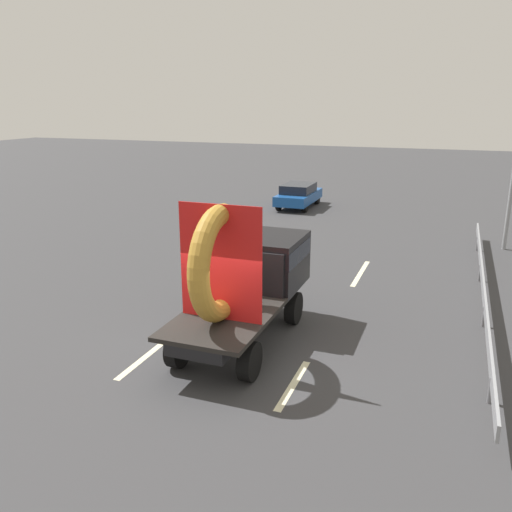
{
  "coord_description": "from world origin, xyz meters",
  "views": [
    {
      "loc": [
        4.66,
        -10.13,
        5.7
      ],
      "look_at": [
        0.11,
        1.97,
        1.93
      ],
      "focal_mm": 37.42,
      "sensor_mm": 36.0,
      "label": 1
    }
  ],
  "objects": [
    {
      "name": "guardrail",
      "position": [
        5.69,
        6.03,
        0.53
      ],
      "size": [
        0.1,
        15.75,
        0.71
      ],
      "color": "gray",
      "rests_on": "ground_plane"
    },
    {
      "name": "flatbed_truck",
      "position": [
        0.11,
        1.49,
        1.65
      ],
      "size": [
        2.02,
        5.18,
        3.64
      ],
      "color": "black",
      "rests_on": "ground_plane"
    },
    {
      "name": "ground_plane",
      "position": [
        0.0,
        0.0,
        0.0
      ],
      "size": [
        120.0,
        120.0,
        0.0
      ],
      "primitive_type": "plane",
      "color": "#38383A"
    },
    {
      "name": "lane_dash_right_far",
      "position": [
        1.89,
        7.44,
        0.0
      ],
      "size": [
        0.16,
        2.97,
        0.01
      ],
      "primitive_type": "cube",
      "rotation": [
        0.0,
        0.0,
        1.57
      ],
      "color": "beige",
      "rests_on": "ground_plane"
    },
    {
      "name": "lane_dash_right_near",
      "position": [
        1.89,
        -0.57,
        0.0
      ],
      "size": [
        0.16,
        2.15,
        0.01
      ],
      "primitive_type": "cube",
      "rotation": [
        0.0,
        0.0,
        1.57
      ],
      "color": "beige",
      "rests_on": "ground_plane"
    },
    {
      "name": "distant_sedan",
      "position": [
        -3.46,
        18.15,
        0.7
      ],
      "size": [
        1.71,
        4.0,
        1.3
      ],
      "color": "black",
      "rests_on": "ground_plane"
    },
    {
      "name": "lane_dash_left_near",
      "position": [
        -1.68,
        -0.57,
        0.0
      ],
      "size": [
        0.16,
        2.3,
        0.01
      ],
      "primitive_type": "cube",
      "rotation": [
        0.0,
        0.0,
        1.57
      ],
      "color": "beige",
      "rests_on": "ground_plane"
    },
    {
      "name": "lane_dash_left_far",
      "position": [
        -1.68,
        7.0,
        0.0
      ],
      "size": [
        0.16,
        2.22,
        0.01
      ],
      "primitive_type": "cube",
      "rotation": [
        0.0,
        0.0,
        1.57
      ],
      "color": "beige",
      "rests_on": "ground_plane"
    }
  ]
}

